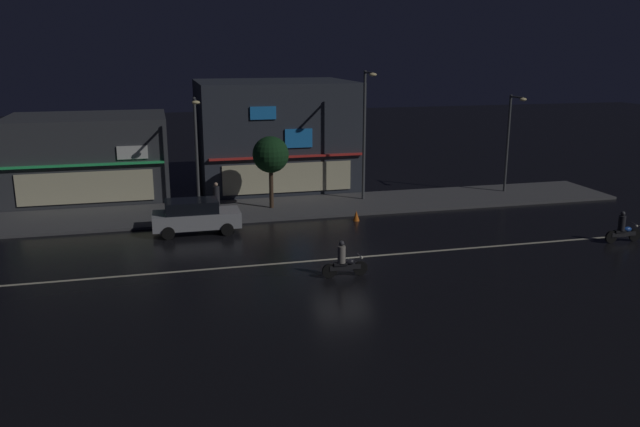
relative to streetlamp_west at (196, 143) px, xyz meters
The scene contains 14 objects.
ground_plane 12.19m from the streetlamp_west, 61.62° to the right, with size 140.00×140.00×0.00m, color black.
lane_divider_stripe 12.19m from the streetlamp_west, 61.62° to the right, with size 36.95×0.16×0.01m, color beige.
sidewalk_far 6.72m from the streetlamp_west, ahead, with size 38.90×5.13×0.14m, color #4C4C4F.
storefront_left_block 8.28m from the streetlamp_west, 139.13° to the left, with size 9.28×7.05×5.01m.
storefront_center_block 8.29m from the streetlamp_west, 48.42° to the left, with size 9.94×8.75×6.90m.
streetlamp_west is the anchor object (origin of this frame).
streetlamp_mid 9.77m from the streetlamp_west, ahead, with size 0.44×1.64×7.57m.
streetlamp_east 19.13m from the streetlamp_west, ahead, with size 0.44×1.64×6.05m.
pedestrian_on_sidewalk 3.30m from the streetlamp_west, 54.56° to the right, with size 0.36×0.36×1.72m.
street_tree 4.14m from the streetlamp_west, 10.16° to the right, with size 2.05×2.05×4.08m.
parked_car_near_kerb 5.35m from the streetlamp_west, 96.35° to the right, with size 4.30×1.98×1.67m.
motorcycle_lead 13.73m from the streetlamp_west, 68.53° to the right, with size 1.90×0.60×1.52m.
motorcycle_following 22.27m from the streetlamp_west, 30.10° to the right, with size 1.90×0.60×1.52m.
traffic_cone 9.70m from the streetlamp_west, 27.65° to the right, with size 0.36×0.36×0.55m, color orange.
Camera 1 is at (-7.60, -25.93, 8.96)m, focal length 36.31 mm.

